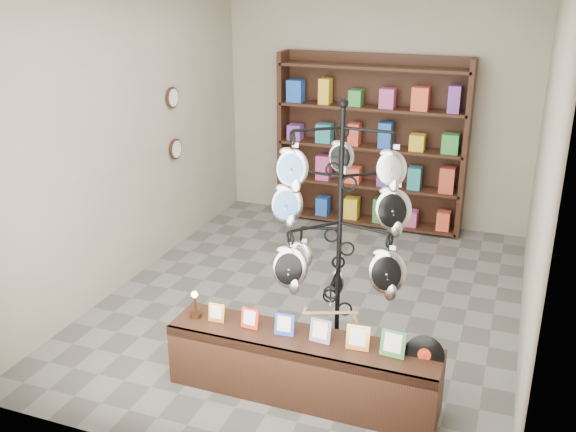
% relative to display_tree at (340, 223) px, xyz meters
% --- Properties ---
extents(ground, '(5.00, 5.00, 0.00)m').
position_rel_display_tree_xyz_m(ground, '(-0.57, 1.12, -1.32)').
color(ground, slate).
rests_on(ground, ground).
extents(room_envelope, '(5.00, 5.00, 5.00)m').
position_rel_display_tree_xyz_m(room_envelope, '(-0.57, 1.12, 0.53)').
color(room_envelope, '#ABA089').
rests_on(room_envelope, ground).
extents(display_tree, '(1.19, 1.18, 2.28)m').
position_rel_display_tree_xyz_m(display_tree, '(0.00, 0.00, 0.00)').
color(display_tree, black).
rests_on(display_tree, ground).
extents(front_shelf, '(2.11, 0.44, 0.75)m').
position_rel_display_tree_xyz_m(front_shelf, '(-0.15, -0.43, -1.05)').
color(front_shelf, black).
rests_on(front_shelf, ground).
extents(back_shelving, '(2.42, 0.36, 2.20)m').
position_rel_display_tree_xyz_m(back_shelving, '(-0.57, 3.41, -0.29)').
color(back_shelving, black).
rests_on(back_shelving, ground).
extents(wall_clocks, '(0.03, 0.24, 0.84)m').
position_rel_display_tree_xyz_m(wall_clocks, '(-2.54, 1.92, 0.18)').
color(wall_clocks, black).
rests_on(wall_clocks, ground).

